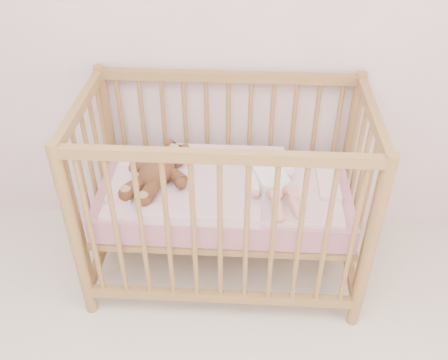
# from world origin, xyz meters

# --- Properties ---
(crib) EXTENTS (1.36, 0.76, 1.00)m
(crib) POSITION_xyz_m (0.17, 1.60, 0.50)
(crib) COLOR #9D7A42
(crib) RESTS_ON floor
(mattress) EXTENTS (1.22, 0.62, 0.13)m
(mattress) POSITION_xyz_m (0.17, 1.60, 0.49)
(mattress) COLOR #C87D9A
(mattress) RESTS_ON crib
(blanket) EXTENTS (1.10, 0.58, 0.06)m
(blanket) POSITION_xyz_m (0.17, 1.60, 0.56)
(blanket) COLOR #F6A9B6
(blanket) RESTS_ON mattress
(baby) EXTENTS (0.40, 0.57, 0.13)m
(baby) POSITION_xyz_m (0.39, 1.58, 0.64)
(baby) COLOR white
(baby) RESTS_ON blanket
(teddy_bear) EXTENTS (0.50, 0.57, 0.13)m
(teddy_bear) POSITION_xyz_m (-0.15, 1.58, 0.65)
(teddy_bear) COLOR brown
(teddy_bear) RESTS_ON blanket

